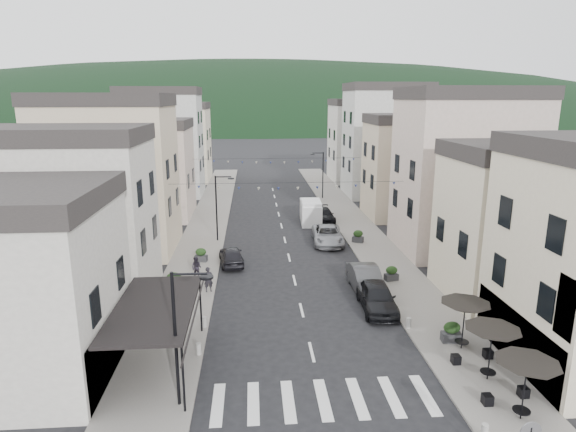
% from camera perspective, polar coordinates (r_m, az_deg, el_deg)
% --- Properties ---
extents(ground, '(700.00, 700.00, 0.00)m').
position_cam_1_polar(ground, '(20.62, 5.06, -24.01)').
color(ground, black).
rests_on(ground, ground).
extents(sidewalk_left, '(4.00, 76.00, 0.12)m').
position_cam_1_polar(sidewalk_left, '(49.88, -9.49, -0.96)').
color(sidewalk_left, slate).
rests_on(sidewalk_left, ground).
extents(sidewalk_right, '(4.00, 76.00, 0.12)m').
position_cam_1_polar(sidewalk_right, '(50.73, 7.63, -0.64)').
color(sidewalk_right, slate).
rests_on(sidewalk_right, ground).
extents(hill_backdrop, '(640.00, 360.00, 70.00)m').
position_cam_1_polar(hill_backdrop, '(316.31, -3.86, 11.52)').
color(hill_backdrop, black).
rests_on(hill_backdrop, ground).
extents(boutique_awning, '(3.77, 7.50, 3.28)m').
position_cam_1_polar(boutique_awning, '(23.51, -14.90, -10.56)').
color(boutique_awning, black).
rests_on(boutique_awning, ground).
extents(buildings_row_left, '(10.20, 54.16, 14.00)m').
position_cam_1_polar(buildings_row_left, '(55.42, -16.50, 6.52)').
color(buildings_row_left, '#B3ACA4').
rests_on(buildings_row_left, ground).
extents(buildings_row_right, '(10.20, 54.16, 14.50)m').
position_cam_1_polar(buildings_row_right, '(55.79, 13.97, 6.93)').
color(buildings_row_right, beige).
rests_on(buildings_row_right, ground).
extents(cafe_terrace, '(2.50, 8.10, 2.53)m').
position_cam_1_polar(cafe_terrace, '(23.93, 23.03, -12.79)').
color(cafe_terrace, black).
rests_on(cafe_terrace, ground).
extents(streetlamp_left_near, '(1.70, 0.56, 6.00)m').
position_cam_1_polar(streetlamp_left_near, '(20.35, -12.49, -12.57)').
color(streetlamp_left_near, black).
rests_on(streetlamp_left_near, ground).
extents(streetlamp_left_far, '(1.70, 0.56, 6.00)m').
position_cam_1_polar(streetlamp_left_far, '(43.08, -8.14, 1.72)').
color(streetlamp_left_far, black).
rests_on(streetlamp_left_far, ground).
extents(streetlamp_right_far, '(1.70, 0.56, 6.00)m').
position_cam_1_polar(streetlamp_right_far, '(61.32, 3.91, 5.42)').
color(streetlamp_right_far, black).
rests_on(streetlamp_right_far, ground).
extents(bollards, '(11.66, 10.26, 0.60)m').
position_cam_1_polar(bollards, '(24.93, 2.98, -15.53)').
color(bollards, gray).
rests_on(bollards, ground).
extents(bunting_near, '(19.00, 0.28, 0.62)m').
position_cam_1_polar(bunting_near, '(38.78, 0.01, 3.46)').
color(bunting_near, black).
rests_on(bunting_near, ground).
extents(bunting_far, '(19.00, 0.28, 0.62)m').
position_cam_1_polar(bunting_far, '(54.57, -1.26, 6.48)').
color(bunting_far, black).
rests_on(bunting_far, ground).
extents(parked_car_a, '(2.19, 5.02, 1.68)m').
position_cam_1_polar(parked_car_a, '(30.23, 10.51, -9.38)').
color(parked_car_a, black).
rests_on(parked_car_a, ground).
extents(parked_car_b, '(1.85, 5.05, 1.65)m').
position_cam_1_polar(parked_car_b, '(32.88, 9.21, -7.40)').
color(parked_car_b, '#323335').
rests_on(parked_car_b, ground).
extents(parked_car_c, '(2.92, 5.75, 1.56)m').
position_cam_1_polar(parked_car_c, '(42.91, 4.71, -2.25)').
color(parked_car_c, gray).
rests_on(parked_car_c, ground).
extents(parked_car_d, '(2.02, 4.68, 1.34)m').
position_cam_1_polar(parked_car_d, '(50.69, 4.29, 0.14)').
color(parked_car_d, black).
rests_on(parked_car_d, ground).
extents(parked_car_e, '(2.26, 4.44, 1.45)m').
position_cam_1_polar(parked_car_e, '(37.72, -6.73, -4.67)').
color(parked_car_e, black).
rests_on(parked_car_e, ground).
extents(delivery_van, '(2.25, 5.14, 2.42)m').
position_cam_1_polar(delivery_van, '(49.93, 2.70, 0.56)').
color(delivery_van, silver).
rests_on(delivery_van, ground).
extents(pedestrian_a, '(0.70, 0.56, 1.68)m').
position_cam_1_polar(pedestrian_a, '(32.47, -9.40, -7.43)').
color(pedestrian_a, black).
rests_on(pedestrian_a, sidewalk_left).
extents(pedestrian_b, '(0.93, 0.84, 1.56)m').
position_cam_1_polar(pedestrian_b, '(34.97, -10.80, -6.03)').
color(pedestrian_b, black).
rests_on(pedestrian_b, sidewalk_left).
extents(planter_la, '(1.26, 0.99, 1.25)m').
position_cam_1_polar(planter_la, '(33.21, -13.34, -7.58)').
color(planter_la, '#2D2D2F').
rests_on(planter_la, sidewalk_left).
extents(planter_lb, '(1.05, 0.74, 1.06)m').
position_cam_1_polar(planter_lb, '(38.50, -10.28, -4.56)').
color(planter_lb, '#2E2F31').
rests_on(planter_lb, sidewalk_left).
extents(planter_ra, '(1.05, 0.63, 1.13)m').
position_cam_1_polar(planter_ra, '(27.37, 18.82, -12.89)').
color(planter_ra, '#2D2D2F').
rests_on(planter_ra, sidewalk_right).
extents(planter_rb, '(1.02, 0.71, 1.05)m').
position_cam_1_polar(planter_rb, '(34.82, 12.16, -6.67)').
color(planter_rb, '#2D2D2F').
rests_on(planter_rb, sidewalk_right).
extents(planter_rc, '(1.11, 0.90, 1.10)m').
position_cam_1_polar(planter_rc, '(43.27, 8.29, -2.39)').
color(planter_rc, '#303032').
rests_on(planter_rc, sidewalk_right).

